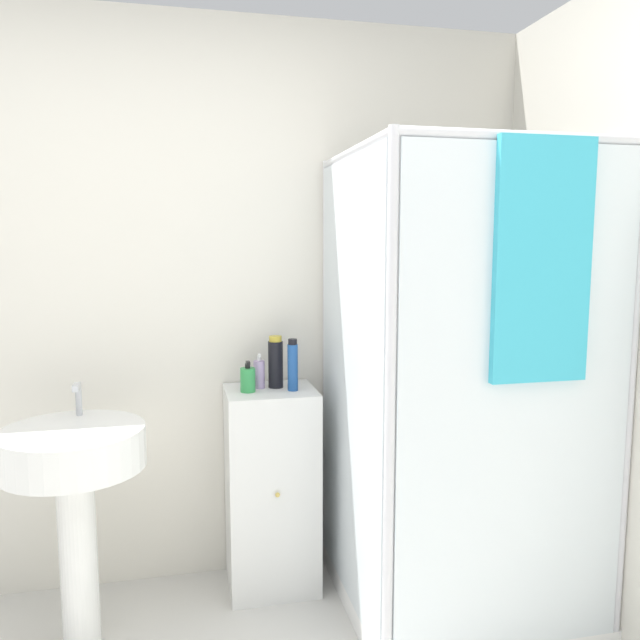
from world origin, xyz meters
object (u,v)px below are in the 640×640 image
shampoo_bottle_tall_black (276,362)px  lotion_bottle_white (259,374)px  soap_dispenser (248,379)px  sink (74,476)px  shampoo_bottle_blue (293,365)px

shampoo_bottle_tall_black → lotion_bottle_white: size_ratio=1.49×
soap_dispenser → lotion_bottle_white: size_ratio=0.88×
sink → shampoo_bottle_tall_black: (0.80, 0.31, 0.33)m
soap_dispenser → shampoo_bottle_blue: (0.19, -0.02, 0.06)m
sink → shampoo_bottle_blue: (0.86, 0.23, 0.33)m
soap_dispenser → shampoo_bottle_tall_black: (0.13, 0.05, 0.06)m
sink → lotion_bottle_white: bearing=23.0°
lotion_bottle_white → shampoo_bottle_blue: bearing=-29.4°
sink → lotion_bottle_white: lotion_bottle_white is taller
shampoo_bottle_tall_black → shampoo_bottle_blue: bearing=-49.3°
sink → shampoo_bottle_tall_black: bearing=20.9°
shampoo_bottle_tall_black → shampoo_bottle_blue: shampoo_bottle_tall_black is taller
soap_dispenser → sink: bearing=-159.5°
soap_dispenser → shampoo_bottle_blue: size_ratio=0.60×
soap_dispenser → lotion_bottle_white: lotion_bottle_white is taller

